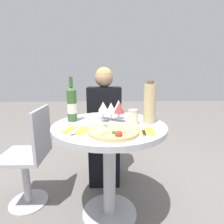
{
  "coord_description": "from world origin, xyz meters",
  "views": [
    {
      "loc": [
        -0.02,
        -1.22,
        1.13
      ],
      "look_at": [
        0.02,
        -0.05,
        0.87
      ],
      "focal_mm": 28.0,
      "sensor_mm": 36.0,
      "label": 1
    }
  ],
  "objects": [
    {
      "name": "wine_glass_back_left",
      "position": [
        -0.05,
        0.14,
        0.87
      ],
      "size": [
        0.08,
        0.08,
        0.14
      ],
      "color": "silver",
      "rests_on": "dining_table"
    },
    {
      "name": "wine_glass_front_left",
      "position": [
        -0.05,
        0.06,
        0.88
      ],
      "size": [
        0.07,
        0.07,
        0.15
      ],
      "color": "silver",
      "rests_on": "dining_table"
    },
    {
      "name": "wine_bottle",
      "position": [
        -0.28,
        0.09,
        0.9
      ],
      "size": [
        0.07,
        0.07,
        0.34
      ],
      "color": "#38602D",
      "rests_on": "dining_table"
    },
    {
      "name": "place_setting_left",
      "position": [
        -0.21,
        -0.15,
        0.78
      ],
      "size": [
        0.18,
        0.19,
        0.01
      ],
      "color": "yellow",
      "rests_on": "dining_table"
    },
    {
      "name": "pizza_large",
      "position": [
        0.02,
        -0.21,
        0.78
      ],
      "size": [
        0.31,
        0.31,
        0.05
      ],
      "color": "#DBB26B",
      "rests_on": "dining_table"
    },
    {
      "name": "seated_diner",
      "position": [
        -0.05,
        0.58,
        0.54
      ],
      "size": [
        0.36,
        0.43,
        1.2
      ],
      "rotation": [
        0.0,
        0.0,
        3.14
      ],
      "color": "black",
      "rests_on": "ground_plane"
    },
    {
      "name": "tall_carafe",
      "position": [
        0.3,
        0.03,
        0.92
      ],
      "size": [
        0.09,
        0.09,
        0.31
      ],
      "color": "tan",
      "rests_on": "dining_table"
    },
    {
      "name": "wine_glass_center",
      "position": [
        0.02,
        0.1,
        0.87
      ],
      "size": [
        0.08,
        0.08,
        0.14
      ],
      "color": "silver",
      "rests_on": "dining_table"
    },
    {
      "name": "dining_table",
      "position": [
        0.0,
        0.0,
        0.59
      ],
      "size": [
        0.82,
        0.82,
        0.77
      ],
      "color": "#B2B2B7",
      "rests_on": "ground_plane"
    },
    {
      "name": "place_setting_right",
      "position": [
        0.21,
        -0.18,
        0.78
      ],
      "size": [
        0.17,
        0.19,
        0.01
      ],
      "color": "yellow",
      "rests_on": "dining_table"
    },
    {
      "name": "chair_behind_diner",
      "position": [
        -0.05,
        0.72,
        0.43
      ],
      "size": [
        0.37,
        0.37,
        0.86
      ],
      "rotation": [
        0.0,
        0.0,
        3.14
      ],
      "color": "#ADADB2",
      "rests_on": "ground_plane"
    },
    {
      "name": "chair_empty_side",
      "position": [
        -0.67,
        0.16,
        0.43
      ],
      "size": [
        0.37,
        0.37,
        0.86
      ],
      "rotation": [
        0.0,
        0.0,
        1.57
      ],
      "color": "#ADADB2",
      "rests_on": "ground_plane"
    },
    {
      "name": "wine_glass_back_right",
      "position": [
        0.08,
        0.14,
        0.88
      ],
      "size": [
        0.08,
        0.08,
        0.15
      ],
      "color": "silver",
      "rests_on": "dining_table"
    },
    {
      "name": "sugar_shaker",
      "position": [
        0.17,
        -0.0,
        0.82
      ],
      "size": [
        0.08,
        0.08,
        0.11
      ],
      "color": "silver",
      "rests_on": "dining_table"
    },
    {
      "name": "wine_glass_front_right",
      "position": [
        0.08,
        0.06,
        0.88
      ],
      "size": [
        0.08,
        0.08,
        0.15
      ],
      "color": "silver",
      "rests_on": "dining_table"
    },
    {
      "name": "ground_plane",
      "position": [
        0.0,
        0.0,
        0.0
      ],
      "size": [
        12.0,
        12.0,
        0.0
      ],
      "primitive_type": "plane",
      "color": "slate",
      "rests_on": "ground"
    }
  ]
}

